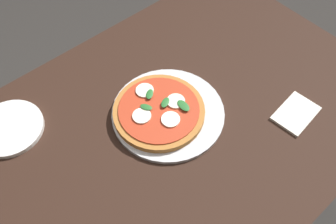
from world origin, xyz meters
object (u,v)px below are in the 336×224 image
pizza (159,111)px  napkin (296,113)px  plate_white (10,128)px  dining_table (147,160)px  serving_tray (168,113)px

pizza → napkin: 0.39m
plate_white → napkin: size_ratio=1.42×
pizza → plate_white: 0.41m
dining_table → napkin: 0.45m
dining_table → pizza: (0.08, 0.04, 0.13)m
dining_table → plate_white: 0.39m
napkin → plate_white: bearing=142.6°
pizza → serving_tray: bearing=-29.2°
pizza → plate_white: (-0.34, 0.23, -0.02)m
plate_white → napkin: 0.80m
pizza → napkin: pizza is taller
dining_table → serving_tray: bearing=14.6°
napkin → pizza: bearing=139.7°
dining_table → serving_tray: 0.15m
serving_tray → napkin: (0.27, -0.24, -0.00)m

